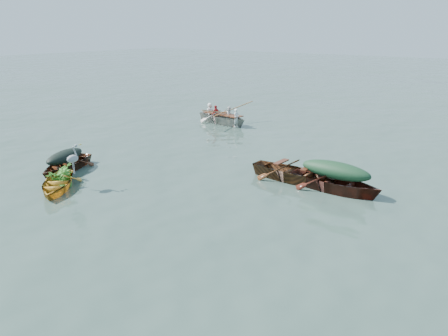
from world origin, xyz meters
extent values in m
plane|color=#384F46|center=(0.00, 0.00, 0.00)|extent=(140.00, 140.00, 0.00)
imported|color=#BB6E24|center=(-3.00, -1.49, 0.00)|extent=(2.82, 2.89, 0.74)
imported|color=#43240F|center=(-4.41, -0.22, 0.00)|extent=(2.24, 3.45, 0.78)
imported|color=#451910|center=(3.88, 3.55, 0.00)|extent=(4.07, 1.38, 0.92)
imported|color=brown|center=(2.46, 3.60, 0.00)|extent=(4.15, 1.38, 0.95)
imported|color=beige|center=(-4.75, 9.27, 0.00)|extent=(4.39, 1.81, 1.01)
ellipsoid|color=black|center=(-4.41, -0.22, 0.59)|extent=(1.23, 1.90, 0.40)
ellipsoid|color=#16361E|center=(3.88, 3.55, 0.72)|extent=(2.24, 0.76, 0.52)
imported|color=#1F691B|center=(-3.36, -1.07, 0.67)|extent=(1.13, 1.14, 0.60)
imported|color=white|center=(-4.75, 9.27, 0.89)|extent=(3.10, 1.52, 0.76)
camera|label=1|loc=(8.73, -8.45, 4.79)|focal=35.00mm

